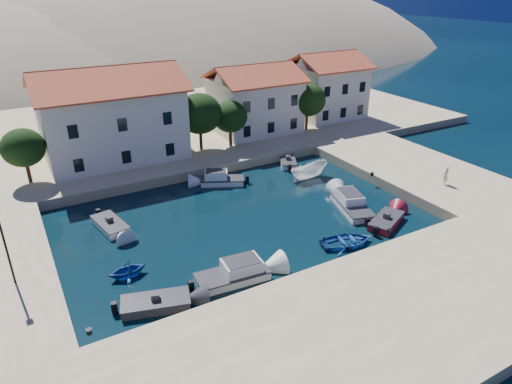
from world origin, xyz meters
TOP-DOWN VIEW (x-y plane):
  - ground at (0.00, 0.00)m, footprint 400.00×400.00m
  - quay_south at (0.00, -6.00)m, footprint 52.00×12.00m
  - quay_east at (20.50, 10.00)m, footprint 11.00×20.00m
  - quay_north at (2.00, 38.00)m, footprint 80.00×36.00m
  - hills at (20.64, 123.62)m, footprint 254.00×176.00m
  - building_left at (-6.00, 28.00)m, footprint 14.70×9.45m
  - building_mid at (12.00, 29.00)m, footprint 10.50×8.40m
  - building_right at (24.00, 30.00)m, footprint 9.45×8.40m
  - trees at (4.51, 25.46)m, footprint 37.30×5.30m
  - lamppost at (-17.50, 8.00)m, footprint 0.35×0.25m
  - bollards at (2.80, 3.87)m, footprint 29.36×9.56m
  - motorboat_grey_sw at (-10.06, 2.42)m, footprint 4.60×2.98m
  - cabin_cruiser_south at (-4.60, 2.58)m, footprint 5.16×2.54m
  - rowboat_south at (5.21, 2.37)m, footprint 4.74×3.83m
  - motorboat_red_se at (10.19, 3.26)m, footprint 4.40×3.36m
  - cabin_cruiser_east at (9.43, 6.71)m, footprint 3.62×5.73m
  - boat_east at (10.21, 14.44)m, footprint 4.72×2.13m
  - motorboat_white_ne at (10.46, 18.74)m, footprint 3.10×3.91m
  - rowboat_west at (-10.72, 6.56)m, footprint 2.71×2.37m
  - motorboat_white_west at (-10.15, 14.01)m, footprint 2.50×4.34m
  - cabin_cruiser_north at (1.83, 17.61)m, footprint 4.66×3.51m
  - pedestrian at (19.26, 5.08)m, footprint 0.68×0.46m

SIDE VIEW (x-z plane):
  - hills at x=20.64m, z-range -72.90..26.10m
  - ground at x=0.00m, z-range 0.00..0.00m
  - rowboat_south at x=5.21m, z-range -0.43..0.43m
  - boat_east at x=10.21m, z-range -0.88..0.88m
  - rowboat_west at x=-10.72m, z-range -0.69..0.69m
  - motorboat_grey_sw at x=-10.06m, z-range -0.33..0.92m
  - motorboat_white_west at x=-10.15m, z-range -0.33..0.92m
  - motorboat_red_se at x=10.19m, z-range -0.33..0.92m
  - motorboat_white_ne at x=10.46m, z-range -0.33..0.92m
  - cabin_cruiser_south at x=-4.60m, z-range -0.32..1.28m
  - cabin_cruiser_east at x=9.43m, z-range -0.32..1.28m
  - cabin_cruiser_north at x=1.83m, z-range -0.32..1.28m
  - quay_south at x=0.00m, z-range 0.00..1.00m
  - quay_east at x=20.50m, z-range 0.00..1.00m
  - quay_north at x=2.00m, z-range 0.00..1.00m
  - bollards at x=2.80m, z-range 1.00..1.30m
  - pedestrian at x=19.26m, z-range 1.00..2.81m
  - lamppost at x=-17.50m, z-range 1.64..7.87m
  - trees at x=4.51m, z-range 1.61..8.06m
  - building_mid at x=12.00m, z-range 1.07..9.37m
  - building_right at x=24.00m, z-range 1.07..9.87m
  - building_left at x=-6.00m, z-range 1.09..10.79m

